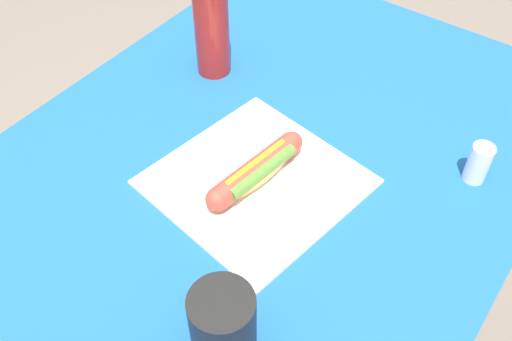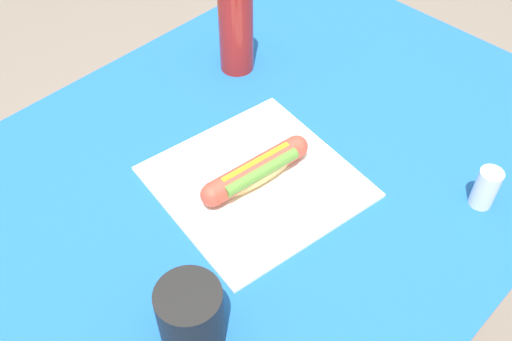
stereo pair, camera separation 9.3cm
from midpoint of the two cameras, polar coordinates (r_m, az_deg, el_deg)
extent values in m
cylinder|color=brown|center=(1.66, -0.31, 5.00)|extent=(0.07, 0.07, 0.74)
cylinder|color=brown|center=(1.49, 18.79, -4.51)|extent=(0.07, 0.07, 0.74)
cube|color=brown|center=(0.97, -4.20, -2.12)|extent=(1.20, 0.76, 0.03)
cube|color=#19519E|center=(0.95, -4.26, -1.46)|extent=(1.26, 0.82, 0.00)
cube|color=white|center=(0.95, -2.80, -1.26)|extent=(0.33, 0.33, 0.01)
ellipsoid|color=tan|center=(0.93, -2.85, -0.29)|extent=(0.17, 0.07, 0.04)
cylinder|color=#A83D2D|center=(0.93, -2.86, -0.08)|extent=(0.17, 0.06, 0.04)
sphere|color=#A83D2D|center=(0.89, -6.76, -2.98)|extent=(0.04, 0.04, 0.04)
sphere|color=#A83D2D|center=(0.97, 0.72, 2.59)|extent=(0.04, 0.04, 0.04)
cube|color=yellow|center=(0.91, -2.90, 0.65)|extent=(0.13, 0.02, 0.00)
cylinder|color=#4C7A2D|center=(0.92, -2.28, -0.23)|extent=(0.14, 0.04, 0.02)
cylinder|color=maroon|center=(1.12, -6.77, 13.52)|extent=(0.07, 0.07, 0.19)
cylinder|color=black|center=(0.75, -6.90, -14.69)|extent=(0.08, 0.08, 0.10)
cylinder|color=silver|center=(0.98, 18.32, 0.52)|extent=(0.04, 0.04, 0.07)
camera|label=1|loc=(0.05, -92.87, -3.11)|focal=41.18mm
camera|label=2|loc=(0.05, 87.13, 3.11)|focal=41.18mm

